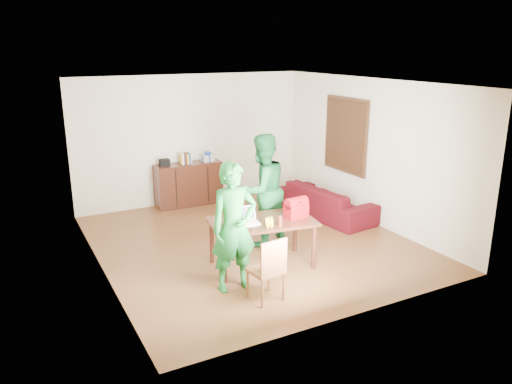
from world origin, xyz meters
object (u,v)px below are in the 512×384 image
chair (266,282)px  sofa (327,201)px  table (262,226)px  red_bag (296,210)px  person_far (262,190)px  bottle (280,220)px  laptop (248,221)px  person_near (234,227)px

chair → sofa: 3.64m
table → red_bag: 0.58m
person_far → sofa: (1.81, 0.66, -0.64)m
chair → bottle: size_ratio=5.09×
person_far → laptop: 1.08m
bottle → sofa: (2.12, 1.77, -0.51)m
laptop → red_bag: (0.77, -0.09, 0.08)m
table → person_near: (-0.69, -0.48, 0.26)m
chair → bottle: bearing=40.8°
person_far → sofa: 2.04m
person_near → table: bearing=36.3°
person_near → red_bag: size_ratio=5.20×
laptop → sofa: laptop is taller
person_far → laptop: size_ratio=5.40×
laptop → sofa: 2.94m
chair → sofa: bearing=34.7°
bottle → sofa: bearing=39.9°
table → chair: 1.15m
table → person_near: 0.88m
person_near → sofa: bearing=35.1°
person_far → red_bag: bearing=84.2°
person_near → bottle: person_near is taller
person_far → table: bearing=49.7°
person_near → person_far: size_ratio=0.95×
table → chair: (-0.47, -0.98, -0.38)m
chair → red_bag: size_ratio=2.58×
person_far → red_bag: (0.10, -0.91, -0.09)m
table → sofa: table is taller
table → bottle: size_ratio=9.53×
chair → laptop: (0.22, 0.94, 0.51)m
bottle → chair: bearing=-132.0°
person_near → sofa: (2.93, 1.93, -0.60)m
bottle → table: bearing=110.5°
chair → person_far: bearing=56.0°
chair → table: bearing=57.2°
person_near → sofa: size_ratio=0.86×
table → laptop: (-0.25, -0.04, 0.13)m
person_far → laptop: (-0.68, -0.82, -0.17)m
table → bottle: bottle is taller
person_far → laptop: bearing=38.6°
sofa → bottle: bearing=123.2°
table → person_far: 0.94m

